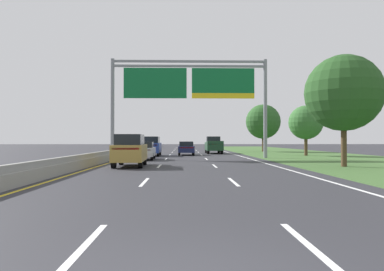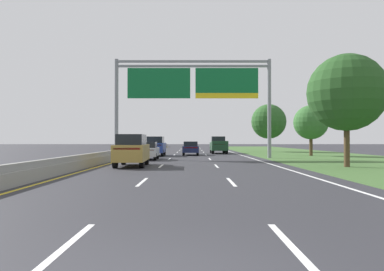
{
  "view_description": "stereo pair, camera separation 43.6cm",
  "coord_description": "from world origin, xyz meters",
  "px_view_note": "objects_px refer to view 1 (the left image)",
  "views": [
    {
      "loc": [
        -0.22,
        -4.39,
        1.75
      ],
      "look_at": [
        0.34,
        19.95,
        2.05
      ],
      "focal_mm": 33.52,
      "sensor_mm": 36.0,
      "label": 1
    },
    {
      "loc": [
        0.22,
        -4.4,
        1.75
      ],
      "look_at": [
        0.34,
        19.95,
        2.05
      ],
      "focal_mm": 33.52,
      "sensor_mm": 36.0,
      "label": 2
    }
  ],
  "objects_px": {
    "car_silver_left_lane_sedan": "(144,150)",
    "car_gold_left_lane_suv": "(130,150)",
    "roadside_tree_far": "(263,122)",
    "roadside_tree_near": "(344,93)",
    "overhead_sign_gantry": "(189,88)",
    "car_blue_left_lane_suv": "(152,146)",
    "pickup_truck_darkgreen": "(214,145)",
    "roadside_tree_mid": "(306,123)",
    "car_navy_centre_lane_sedan": "(186,148)"
  },
  "relations": [
    {
      "from": "roadside_tree_far",
      "to": "car_gold_left_lane_suv",
      "type": "bearing_deg",
      "value": -117.63
    },
    {
      "from": "car_silver_left_lane_sedan",
      "to": "car_gold_left_lane_suv",
      "type": "bearing_deg",
      "value": 178.75
    },
    {
      "from": "car_silver_left_lane_sedan",
      "to": "roadside_tree_near",
      "type": "xyz_separation_m",
      "value": [
        13.93,
        -8.84,
        3.97
      ]
    },
    {
      "from": "pickup_truck_darkgreen",
      "to": "overhead_sign_gantry",
      "type": "bearing_deg",
      "value": 164.25
    },
    {
      "from": "pickup_truck_darkgreen",
      "to": "car_navy_centre_lane_sedan",
      "type": "relative_size",
      "value": 1.23
    },
    {
      "from": "car_blue_left_lane_suv",
      "to": "roadside_tree_near",
      "type": "xyz_separation_m",
      "value": [
        13.92,
        -16.21,
        3.69
      ]
    },
    {
      "from": "car_gold_left_lane_suv",
      "to": "roadside_tree_mid",
      "type": "distance_m",
      "value": 23.17
    },
    {
      "from": "overhead_sign_gantry",
      "to": "car_blue_left_lane_suv",
      "type": "height_order",
      "value": "overhead_sign_gantry"
    },
    {
      "from": "car_blue_left_lane_suv",
      "to": "car_navy_centre_lane_sedan",
      "type": "bearing_deg",
      "value": -60.66
    },
    {
      "from": "overhead_sign_gantry",
      "to": "pickup_truck_darkgreen",
      "type": "relative_size",
      "value": 2.78
    },
    {
      "from": "car_silver_left_lane_sedan",
      "to": "roadside_tree_mid",
      "type": "distance_m",
      "value": 18.77
    },
    {
      "from": "roadside_tree_far",
      "to": "roadside_tree_near",
      "type": "bearing_deg",
      "value": -92.72
    },
    {
      "from": "car_silver_left_lane_sedan",
      "to": "roadside_tree_near",
      "type": "bearing_deg",
      "value": -123.62
    },
    {
      "from": "overhead_sign_gantry",
      "to": "car_silver_left_lane_sedan",
      "type": "relative_size",
      "value": 3.39
    },
    {
      "from": "roadside_tree_near",
      "to": "roadside_tree_far",
      "type": "height_order",
      "value": "roadside_tree_near"
    },
    {
      "from": "overhead_sign_gantry",
      "to": "roadside_tree_near",
      "type": "bearing_deg",
      "value": -48.74
    },
    {
      "from": "overhead_sign_gantry",
      "to": "roadside_tree_far",
      "type": "height_order",
      "value": "overhead_sign_gantry"
    },
    {
      "from": "overhead_sign_gantry",
      "to": "roadside_tree_near",
      "type": "xyz_separation_m",
      "value": [
        9.87,
        -11.26,
        -1.98
      ]
    },
    {
      "from": "overhead_sign_gantry",
      "to": "car_navy_centre_lane_sedan",
      "type": "bearing_deg",
      "value": 91.94
    },
    {
      "from": "overhead_sign_gantry",
      "to": "car_blue_left_lane_suv",
      "type": "distance_m",
      "value": 8.55
    },
    {
      "from": "car_gold_left_lane_suv",
      "to": "car_silver_left_lane_sedan",
      "type": "distance_m",
      "value": 8.14
    },
    {
      "from": "car_silver_left_lane_sedan",
      "to": "roadside_tree_far",
      "type": "distance_m",
      "value": 26.44
    },
    {
      "from": "car_blue_left_lane_suv",
      "to": "roadside_tree_mid",
      "type": "relative_size",
      "value": 0.85
    },
    {
      "from": "pickup_truck_darkgreen",
      "to": "roadside_tree_near",
      "type": "xyz_separation_m",
      "value": [
        6.53,
        -23.31,
        3.72
      ]
    },
    {
      "from": "car_gold_left_lane_suv",
      "to": "car_blue_left_lane_suv",
      "type": "relative_size",
      "value": 1.01
    },
    {
      "from": "overhead_sign_gantry",
      "to": "roadside_tree_mid",
      "type": "xyz_separation_m",
      "value": [
        12.97,
        4.96,
        -3.1
      ]
    },
    {
      "from": "car_blue_left_lane_suv",
      "to": "roadside_tree_near",
      "type": "bearing_deg",
      "value": -139.61
    },
    {
      "from": "roadside_tree_near",
      "to": "car_blue_left_lane_suv",
      "type": "bearing_deg",
      "value": 130.65
    },
    {
      "from": "overhead_sign_gantry",
      "to": "car_blue_left_lane_suv",
      "type": "relative_size",
      "value": 3.2
    },
    {
      "from": "roadside_tree_far",
      "to": "roadside_tree_mid",
      "type": "bearing_deg",
      "value": -83.15
    },
    {
      "from": "car_silver_left_lane_sedan",
      "to": "roadside_tree_mid",
      "type": "height_order",
      "value": "roadside_tree_mid"
    },
    {
      "from": "overhead_sign_gantry",
      "to": "roadside_tree_mid",
      "type": "relative_size",
      "value": 2.71
    },
    {
      "from": "overhead_sign_gantry",
      "to": "car_silver_left_lane_sedan",
      "type": "height_order",
      "value": "overhead_sign_gantry"
    },
    {
      "from": "roadside_tree_near",
      "to": "pickup_truck_darkgreen",
      "type": "bearing_deg",
      "value": 105.64
    },
    {
      "from": "overhead_sign_gantry",
      "to": "roadside_tree_mid",
      "type": "distance_m",
      "value": 14.23
    },
    {
      "from": "roadside_tree_near",
      "to": "roadside_tree_far",
      "type": "xyz_separation_m",
      "value": [
        1.43,
        30.05,
        -0.31
      ]
    },
    {
      "from": "car_silver_left_lane_sedan",
      "to": "car_navy_centre_lane_sedan",
      "type": "relative_size",
      "value": 1.01
    },
    {
      "from": "car_silver_left_lane_sedan",
      "to": "car_navy_centre_lane_sedan",
      "type": "xyz_separation_m",
      "value": [
        3.81,
        9.53,
        0.0
      ]
    },
    {
      "from": "car_blue_left_lane_suv",
      "to": "car_silver_left_lane_sedan",
      "type": "bearing_deg",
      "value": 179.7
    },
    {
      "from": "roadside_tree_near",
      "to": "roadside_tree_mid",
      "type": "height_order",
      "value": "roadside_tree_near"
    },
    {
      "from": "car_silver_left_lane_sedan",
      "to": "car_blue_left_lane_suv",
      "type": "height_order",
      "value": "car_blue_left_lane_suv"
    },
    {
      "from": "overhead_sign_gantry",
      "to": "roadside_tree_mid",
      "type": "bearing_deg",
      "value": 20.95
    },
    {
      "from": "overhead_sign_gantry",
      "to": "pickup_truck_darkgreen",
      "type": "distance_m",
      "value": 13.75
    },
    {
      "from": "car_blue_left_lane_suv",
      "to": "roadside_tree_near",
      "type": "height_order",
      "value": "roadside_tree_near"
    },
    {
      "from": "pickup_truck_darkgreen",
      "to": "roadside_tree_far",
      "type": "relative_size",
      "value": 0.77
    },
    {
      "from": "car_blue_left_lane_suv",
      "to": "roadside_tree_far",
      "type": "relative_size",
      "value": 0.67
    },
    {
      "from": "roadside_tree_mid",
      "to": "pickup_truck_darkgreen",
      "type": "bearing_deg",
      "value": 143.6
    },
    {
      "from": "pickup_truck_darkgreen",
      "to": "car_silver_left_lane_sedan",
      "type": "xyz_separation_m",
      "value": [
        -7.4,
        -14.47,
        -0.26
      ]
    },
    {
      "from": "overhead_sign_gantry",
      "to": "roadside_tree_far",
      "type": "xyz_separation_m",
      "value": [
        11.3,
        18.8,
        -2.29
      ]
    },
    {
      "from": "car_blue_left_lane_suv",
      "to": "roadside_tree_mid",
      "type": "xyz_separation_m",
      "value": [
        17.01,
        0.01,
        2.57
      ]
    }
  ]
}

